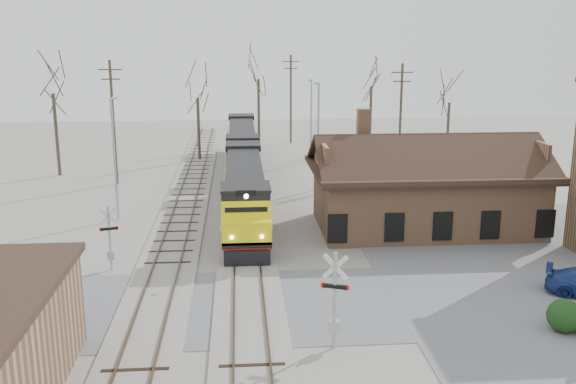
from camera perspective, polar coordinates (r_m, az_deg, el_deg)
name	(u,v)px	position (r m, az deg, el deg)	size (l,w,h in m)	color
ground	(249,305)	(31.39, -3.47, -10.02)	(140.00, 140.00, 0.00)	#A39E94
road	(249,305)	(31.38, -3.48, -10.00)	(60.00, 9.00, 0.03)	slate
parking_lot	(567,266)	(39.60, 23.59, -6.03)	(22.00, 26.00, 0.03)	slate
track_main	(245,218)	(45.50, -3.84, -2.32)	(3.40, 90.00, 0.24)	#A39E94
track_siding	(181,219)	(45.69, -9.50, -2.42)	(3.40, 90.00, 0.24)	#A39E94
depot	(425,193)	(43.78, 12.05, -0.07)	(15.20, 9.31, 7.90)	#A27453
locomotive_lead	(245,192)	(43.99, -3.87, -0.01)	(2.81, 18.84, 4.18)	black
locomotive_trailing	(242,146)	(62.72, -4.09, 4.13)	(2.81, 18.84, 3.95)	black
crossbuck_near	(335,304)	(26.70, 4.17, -9.88)	(1.14, 0.50, 4.18)	#A5A8AD
crossbuck_far	(110,240)	(36.61, -15.56, -4.10)	(1.02, 0.35, 3.64)	#A5A8AD
hedge_a	(564,316)	(30.92, 23.34, -10.07)	(1.49, 1.49, 1.49)	black
streetlight_a	(114,152)	(45.86, -15.17, 3.45)	(0.25, 2.04, 8.58)	#A5A8AD
streetlight_b	(318,131)	(53.22, 2.69, 5.48)	(0.25, 2.04, 8.92)	#A5A8AD
streetlight_c	(311,116)	(64.88, 2.06, 6.74)	(0.25, 2.04, 8.39)	#A5A8AD
utility_pole_a	(113,121)	(57.10, -15.27, 6.15)	(2.00, 0.24, 10.65)	#382D23
utility_pole_b	(291,97)	(77.24, 0.25, 8.41)	(2.00, 0.24, 10.44)	#382D23
utility_pole_c	(400,118)	(59.90, 9.96, 6.54)	(2.00, 0.24, 10.20)	#382D23
tree_a	(52,80)	(62.18, -20.25, 9.36)	(5.03, 5.03, 12.32)	#382D23
tree_b	(197,88)	(66.59, -8.07, 9.18)	(4.29, 4.29, 10.51)	#382D23
tree_c	(258,68)	(75.94, -2.66, 10.95)	(5.12, 5.12, 12.55)	#382D23
tree_d	(372,77)	(74.05, 7.45, 10.13)	(4.65, 4.65, 11.38)	#382D23
tree_e	(450,94)	(72.37, 14.19, 8.42)	(3.69, 3.69, 9.05)	#382D23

